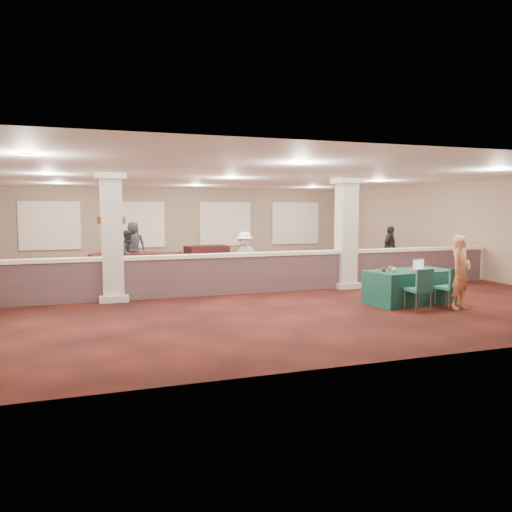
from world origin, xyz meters
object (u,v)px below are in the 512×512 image
object	(u,v)px
far_table_back_right	(276,261)
attendee_a	(129,254)
attendee_d	(133,245)
far_table_front_left	(120,265)
attendee_c	(390,248)
woman	(460,272)
conf_chair_main	(451,284)
far_table_back_left	(125,264)
conf_chair_side	(421,286)
far_table_front_right	(369,259)
attendee_b	(245,257)
near_table	(410,287)
far_table_front_center	(152,264)
far_table_back_center	(207,254)

from	to	relation	value
far_table_back_right	attendee_a	bearing A→B (deg)	-176.64
far_table_back_right	attendee_d	distance (m)	5.58
far_table_front_left	attendee_c	xyz separation A→B (m)	(9.54, -1.50, 0.44)
woman	attendee_c	distance (m)	7.10
conf_chair_main	far_table_back_left	world-z (taller)	conf_chair_main
conf_chair_side	attendee_c	size ratio (longest dim) A/B	0.58
conf_chair_side	woman	bearing A→B (deg)	-5.50
far_table_front_right	attendee_d	bearing A→B (deg)	158.14
far_table_front_left	far_table_front_right	world-z (taller)	far_table_front_left
far_table_front_right	attendee_b	xyz separation A→B (m)	(-5.39, -1.44, 0.41)
near_table	conf_chair_side	world-z (taller)	conf_chair_side
far_table_back_left	attendee_a	world-z (taller)	attendee_a
far_table_front_right	near_table	bearing A→B (deg)	-113.54
near_table	attendee_b	size ratio (longest dim) A/B	1.34
conf_chair_main	far_table_front_center	distance (m)	9.87
attendee_b	conf_chair_main	bearing A→B (deg)	-20.24
near_table	far_table_back_left	world-z (taller)	near_table
far_table_front_left	far_table_back_right	bearing A→B (deg)	2.00
attendee_a	attendee_c	xyz separation A→B (m)	(9.25, -1.38, 0.04)
far_table_front_left	far_table_back_left	world-z (taller)	far_table_back_left
attendee_c	attendee_b	bearing A→B (deg)	154.39
attendee_a	far_table_front_center	bearing A→B (deg)	-21.58
attendee_b	attendee_c	size ratio (longest dim) A/B	0.94
far_table_front_right	attendee_a	world-z (taller)	attendee_a
conf_chair_side	attendee_a	distance (m)	9.75
near_table	woman	world-z (taller)	woman
far_table_back_center	attendee_d	bearing A→B (deg)	-162.53
woman	attendee_a	world-z (taller)	woman
attendee_a	attendee_c	bearing A→B (deg)	-39.03
far_table_front_left	attendee_b	xyz separation A→B (m)	(3.68, -2.29, 0.39)
far_table_front_right	attendee_d	world-z (taller)	attendee_d
far_table_front_right	attendee_b	distance (m)	5.59
conf_chair_main	far_table_front_right	distance (m)	7.45
far_table_back_center	attendee_d	world-z (taller)	attendee_d
far_table_front_center	far_table_back_left	world-z (taller)	far_table_front_center
attendee_b	far_table_back_left	bearing A→B (deg)	-174.92
attendee_a	far_table_front_right	bearing A→B (deg)	-35.32
far_table_front_left	far_table_back_center	xyz separation A→B (m)	(3.80, 3.50, -0.03)
far_table_front_center	attendee_a	xyz separation A→B (m)	(-0.75, -0.12, 0.39)
conf_chair_side	attendee_b	distance (m)	6.20
near_table	attendee_d	bearing A→B (deg)	112.66
attendee_d	far_table_front_left	bearing A→B (deg)	80.52
conf_chair_main	far_table_back_center	bearing A→B (deg)	94.33
conf_chair_main	woman	world-z (taller)	woman
woman	far_table_back_center	size ratio (longest dim) A/B	0.95
conf_chair_side	attendee_b	bearing A→B (deg)	109.06
conf_chair_main	attendee_d	size ratio (longest dim) A/B	0.52
attendee_a	attendee_d	world-z (taller)	attendee_d
far_table_front_center	attendee_d	world-z (taller)	attendee_d
attendee_c	far_table_front_left	bearing A→B (deg)	137.76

